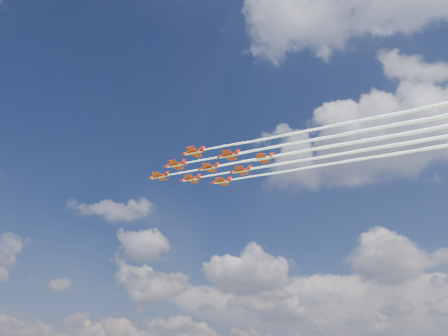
{
  "coord_description": "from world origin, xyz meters",
  "views": [
    {
      "loc": [
        86.09,
        -118.39,
        4.0
      ],
      "look_at": [
        6.93,
        1.69,
        74.59
      ],
      "focal_mm": 35.0,
      "sensor_mm": 36.0,
      "label": 1
    }
  ],
  "objects": [
    {
      "name": "jet_row3_starb",
      "position": [
        61.71,
        26.71,
        75.57
      ],
      "size": [
        133.2,
        32.46,
        2.34
      ],
      "rotation": [
        0.0,
        0.0,
        0.21
      ],
      "color": "red"
    },
    {
      "name": "jet_row3_centre",
      "position": [
        64.51,
        13.72,
        75.57
      ],
      "size": [
        133.2,
        32.46,
        2.34
      ],
      "rotation": [
        0.0,
        0.0,
        0.21
      ],
      "color": "red"
    },
    {
      "name": "jet_row2_port",
      "position": [
        55.7,
        5.02,
        75.57
      ],
      "size": [
        133.2,
        32.46,
        2.34
      ],
      "rotation": [
        0.0,
        0.0,
        0.21
      ],
      "color": "red"
    },
    {
      "name": "jet_row4_port",
      "position": [
        76.13,
        9.43,
        75.57
      ],
      "size": [
        133.2,
        32.46,
        2.34
      ],
      "rotation": [
        0.0,
        0.0,
        0.21
      ],
      "color": "red"
    },
    {
      "name": "jet_row4_starb",
      "position": [
        73.32,
        22.42,
        75.57
      ],
      "size": [
        133.2,
        32.46,
        2.34
      ],
      "rotation": [
        0.0,
        0.0,
        0.21
      ],
      "color": "red"
    },
    {
      "name": "jet_lead",
      "position": [
        44.09,
        9.31,
        75.57
      ],
      "size": [
        133.2,
        32.46,
        2.34
      ],
      "rotation": [
        0.0,
        0.0,
        0.21
      ],
      "color": "red"
    },
    {
      "name": "jet_row3_port",
      "position": [
        67.32,
        0.73,
        75.57
      ],
      "size": [
        133.2,
        32.46,
        2.34
      ],
      "rotation": [
        0.0,
        0.0,
        0.21
      ],
      "color": "red"
    },
    {
      "name": "jet_row2_starb",
      "position": [
        52.9,
        18.01,
        75.57
      ],
      "size": [
        133.2,
        32.46,
        2.34
      ],
      "rotation": [
        0.0,
        0.0,
        0.21
      ],
      "color": "red"
    }
  ]
}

